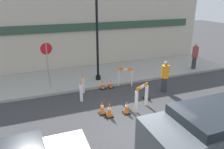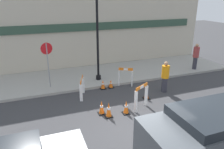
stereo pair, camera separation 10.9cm
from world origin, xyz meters
name	(u,v)px [view 2 (the right image)]	position (x,y,z in m)	size (l,w,h in m)	color
ground_plane	(142,134)	(0.00, 0.00, 0.00)	(60.00, 60.00, 0.00)	#38383A
sidewalk_slab	(93,76)	(0.00, 6.38, 0.07)	(18.00, 3.76, 0.14)	#9E9B93
storefront_facade	(84,28)	(0.00, 8.34, 2.75)	(18.00, 0.22, 5.50)	#BCB29E
streetlamp_post	(97,18)	(0.06, 5.49, 3.61)	(0.44, 0.44, 5.41)	black
stop_sign	(47,58)	(-2.68, 5.32, 1.74)	(0.59, 0.16, 2.39)	gray
barricade_0	(126,76)	(1.27, 4.35, 0.56)	(0.74, 0.49, 1.05)	white
barricade_1	(82,87)	(-1.29, 3.82, 0.55)	(0.45, 0.98, 1.00)	white
barricade_2	(141,96)	(0.86, 1.74, 0.61)	(0.83, 0.54, 1.13)	white
traffic_cone_0	(146,94)	(1.57, 2.52, 0.25)	(0.30, 0.30, 0.53)	black
traffic_cone_1	(103,85)	(-0.03, 4.40, 0.25)	(0.30, 0.30, 0.52)	black
traffic_cone_2	(126,107)	(0.07, 1.58, 0.28)	(0.30, 0.30, 0.59)	black
traffic_cone_3	(111,84)	(0.43, 4.40, 0.22)	(0.30, 0.30, 0.46)	black
traffic_cone_4	(102,108)	(-0.91, 1.91, 0.30)	(0.30, 0.30, 0.62)	black
traffic_cone_5	(109,110)	(-0.71, 1.58, 0.32)	(0.30, 0.30, 0.66)	black
person_worker	(165,76)	(2.85, 2.94, 0.87)	(0.43, 0.43, 1.63)	#33333D
person_pedestrian	(196,56)	(6.58, 5.09, 1.04)	(0.50, 0.50, 1.69)	#33333D
parked_car_1	(212,135)	(1.13, -1.97, 1.01)	(4.06, 1.95, 1.81)	#4C5156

